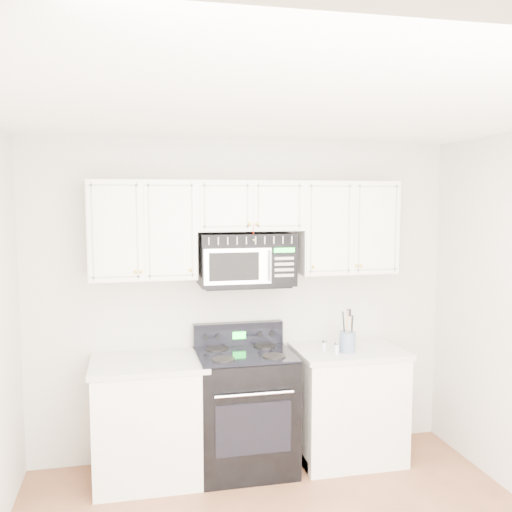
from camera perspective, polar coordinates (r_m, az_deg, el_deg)
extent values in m
cube|color=white|center=(3.00, 5.57, 14.72)|extent=(3.50, 3.50, 0.01)
cube|color=silver|center=(4.74, -1.18, -4.34)|extent=(3.50, 0.01, 2.60)
cube|color=white|center=(4.58, -10.60, -16.00)|extent=(0.82, 0.63, 0.88)
cube|color=silver|center=(4.43, -10.71, -10.46)|extent=(0.86, 0.65, 0.04)
cube|color=black|center=(4.78, -10.53, -20.17)|extent=(0.82, 0.55, 0.10)
cube|color=white|center=(4.89, 9.14, -14.54)|extent=(0.82, 0.63, 0.88)
cube|color=silver|center=(4.75, 9.23, -9.33)|extent=(0.86, 0.65, 0.04)
cube|color=black|center=(5.07, 8.89, -18.53)|extent=(0.82, 0.55, 0.10)
cube|color=black|center=(4.65, -1.11, -15.30)|extent=(0.74, 0.63, 0.92)
cube|color=black|center=(4.36, -0.23, -16.91)|extent=(0.57, 0.01, 0.39)
cylinder|color=silver|center=(4.24, -0.16, -13.67)|extent=(0.59, 0.02, 0.02)
cube|color=black|center=(4.50, -1.12, -9.77)|extent=(0.74, 0.63, 0.02)
cube|color=black|center=(4.74, -1.79, -7.81)|extent=(0.74, 0.08, 0.20)
cube|color=#07FF2A|center=(4.70, -1.69, -7.94)|extent=(0.11, 0.00, 0.06)
cube|color=white|center=(4.41, -11.28, 2.59)|extent=(0.80, 0.33, 0.75)
cube|color=white|center=(4.74, 8.97, 2.84)|extent=(0.80, 0.33, 0.75)
cube|color=white|center=(4.50, -0.79, 5.05)|extent=(0.84, 0.33, 0.39)
sphere|color=yellow|center=(4.25, -11.41, -1.53)|extent=(0.03, 0.03, 0.03)
sphere|color=yellow|center=(4.27, -6.58, -1.41)|extent=(0.03, 0.03, 0.03)
sphere|color=yellow|center=(4.48, 5.74, -1.08)|extent=(0.03, 0.03, 0.03)
sphere|color=yellow|center=(4.60, 10.00, -0.95)|extent=(0.03, 0.03, 0.03)
sphere|color=yellow|center=(4.31, -0.67, 3.22)|extent=(0.03, 0.03, 0.03)
sphere|color=yellow|center=(4.33, 0.11, 3.23)|extent=(0.03, 0.03, 0.03)
cylinder|color=red|center=(4.32, -0.27, 2.47)|extent=(0.01, 0.00, 0.12)
sphere|color=yellow|center=(4.33, -0.27, 1.64)|extent=(0.04, 0.04, 0.04)
cube|color=black|center=(4.50, -1.00, -0.31)|extent=(0.74, 0.37, 0.41)
cube|color=#AFAC9A|center=(4.31, -0.52, 1.57)|extent=(0.72, 0.01, 0.07)
cube|color=silver|center=(4.30, -1.81, -1.05)|extent=(0.52, 0.01, 0.27)
cube|color=black|center=(4.29, -2.19, -1.07)|extent=(0.38, 0.01, 0.21)
cube|color=black|center=(4.38, 2.83, -0.93)|extent=(0.20, 0.01, 0.27)
cube|color=#07FF2A|center=(4.36, 2.86, 0.59)|extent=(0.16, 0.00, 0.03)
cylinder|color=silver|center=(4.32, 1.47, -1.02)|extent=(0.02, 0.02, 0.23)
cylinder|color=slate|center=(4.62, 9.13, -8.48)|extent=(0.13, 0.13, 0.16)
cylinder|color=tan|center=(4.61, 9.56, -7.50)|extent=(0.01, 0.01, 0.28)
cylinder|color=black|center=(4.62, 8.80, -7.34)|extent=(0.01, 0.01, 0.30)
cylinder|color=tan|center=(4.56, 9.09, -7.37)|extent=(0.01, 0.01, 0.32)
cylinder|color=black|center=(4.61, 9.56, -7.50)|extent=(0.01, 0.01, 0.28)
cylinder|color=silver|center=(4.61, 6.85, -9.00)|extent=(0.04, 0.04, 0.08)
cylinder|color=silver|center=(4.60, 6.85, -8.46)|extent=(0.04, 0.04, 0.01)
cylinder|color=silver|center=(4.55, 8.07, -9.23)|extent=(0.04, 0.04, 0.08)
cylinder|color=silver|center=(4.53, 8.08, -8.66)|extent=(0.04, 0.04, 0.01)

